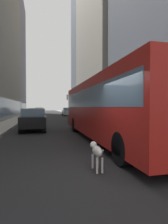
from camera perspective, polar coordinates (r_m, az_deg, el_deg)
The scene contains 14 objects.
ground_plane at distance 39.91m, azimuth -9.91°, elevation -0.97°, with size 120.00×120.00×0.00m, color #232326.
sidewalk_left at distance 40.00m, azimuth -18.09°, elevation -0.91°, with size 2.40×110.00×0.15m, color #ADA89E.
sidewalk_right at distance 40.62m, azimuth -1.86°, elevation -0.80°, with size 2.40×110.00×0.15m, color gray.
building_left_far at distance 54.19m, azimuth -23.92°, elevation 16.15°, with size 9.95×16.46×31.07m.
building_right_mid at distance 42.56m, azimuth 8.72°, elevation 27.77°, with size 11.09×20.56×41.12m.
building_right_far at distance 60.32m, azimuth 1.20°, elevation 20.05°, with size 8.26×14.78×41.81m.
transit_bus at distance 9.68m, azimuth 7.56°, elevation 1.88°, with size 2.78×11.53×3.05m.
car_grey_wagon at distance 43.50m, azimuth -13.87°, elevation 0.29°, with size 1.79×4.05×1.62m.
car_black_suv at distance 13.86m, azimuth -15.51°, elevation -2.24°, with size 1.73×3.95×1.62m.
car_white_van at distance 21.45m, azimuth -14.66°, elevation -0.92°, with size 1.80×4.38×1.62m.
car_silver_sedan at distance 36.27m, azimuth -5.15°, elevation 0.10°, with size 1.87×4.20×1.62m.
box_truck at distance 20.14m, azimuth 1.31°, elevation 1.38°, with size 2.30×7.50×3.05m.
dalmatian_dog at distance 5.10m, azimuth 3.96°, elevation -12.12°, with size 0.22×0.96×0.72m.
pedestrian_with_handbag at distance 14.40m, azimuth 18.18°, elevation -1.36°, with size 0.45×0.34×1.69m.
Camera 1 is at (-2.21, -4.81, 1.71)m, focal length 29.21 mm.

